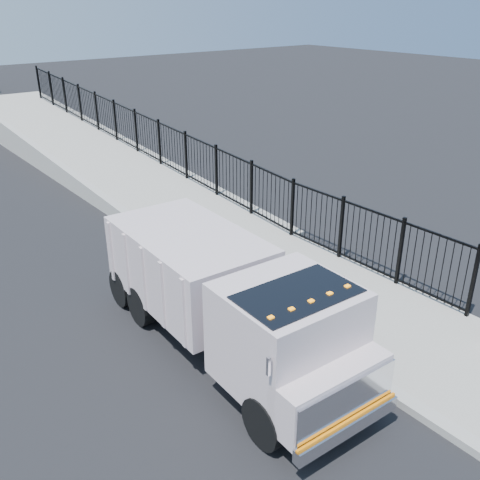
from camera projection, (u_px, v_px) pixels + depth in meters
ground at (297, 335)px, 12.02m from camera, size 120.00×120.00×0.00m
sidewalk at (425, 343)px, 11.65m from camera, size 3.55×12.00×0.12m
curb at (368, 377)px, 10.56m from camera, size 0.30×12.00×0.16m
ramp at (91, 163)px, 24.69m from camera, size 3.95×24.06×3.19m
iron_fence at (160, 157)px, 22.25m from camera, size 0.10×28.00×1.80m
truck at (229, 297)px, 10.87m from camera, size 2.58×7.19×2.43m
worker at (339, 309)px, 11.29m from camera, size 0.56×0.68×1.60m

